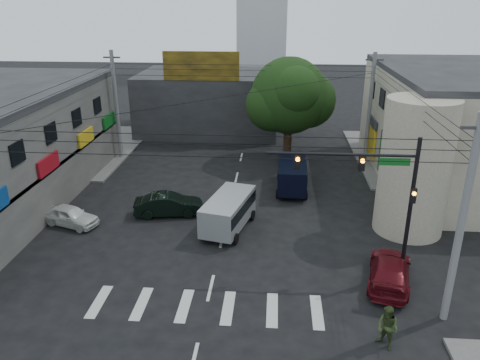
# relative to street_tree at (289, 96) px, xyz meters

# --- Properties ---
(ground) EXTENTS (160.00, 160.00, 0.00)m
(ground) POSITION_rel_street_tree_xyz_m (-4.00, -17.00, -5.47)
(ground) COLOR black
(ground) RESTS_ON ground
(sidewalk_far_left) EXTENTS (16.00, 16.00, 0.15)m
(sidewalk_far_left) POSITION_rel_street_tree_xyz_m (-22.00, 1.00, -5.40)
(sidewalk_far_left) COLOR #514F4C
(sidewalk_far_left) RESTS_ON ground
(sidewalk_far_right) EXTENTS (16.00, 16.00, 0.15)m
(sidewalk_far_right) POSITION_rel_street_tree_xyz_m (14.00, 1.00, -5.40)
(sidewalk_far_right) COLOR #514F4C
(sidewalk_far_right) RESTS_ON ground
(building_right) EXTENTS (14.00, 18.00, 8.00)m
(building_right) POSITION_rel_street_tree_xyz_m (14.00, -4.00, -1.47)
(building_right) COLOR gray
(building_right) RESTS_ON ground
(corner_column) EXTENTS (4.00, 4.00, 8.00)m
(corner_column) POSITION_rel_street_tree_xyz_m (7.00, -13.00, -1.47)
(corner_column) COLOR gray
(corner_column) RESTS_ON ground
(building_far) EXTENTS (14.00, 10.00, 6.00)m
(building_far) POSITION_rel_street_tree_xyz_m (-8.00, 9.00, -2.47)
(building_far) COLOR #232326
(building_far) RESTS_ON ground
(billboard) EXTENTS (7.00, 0.30, 2.60)m
(billboard) POSITION_rel_street_tree_xyz_m (-8.00, 4.10, 1.83)
(billboard) COLOR olive
(billboard) RESTS_ON building_far
(street_tree) EXTENTS (6.40, 6.40, 8.70)m
(street_tree) POSITION_rel_street_tree_xyz_m (0.00, 0.00, 0.00)
(street_tree) COLOR black
(street_tree) RESTS_ON ground
(traffic_gantry) EXTENTS (7.10, 0.35, 7.20)m
(traffic_gantry) POSITION_rel_street_tree_xyz_m (3.82, -18.00, -0.64)
(traffic_gantry) COLOR black
(traffic_gantry) RESTS_ON ground
(utility_pole_near_right) EXTENTS (0.32, 0.32, 9.20)m
(utility_pole_near_right) POSITION_rel_street_tree_xyz_m (6.50, -21.50, -0.87)
(utility_pole_near_right) COLOR #59595B
(utility_pole_near_right) RESTS_ON ground
(utility_pole_far_left) EXTENTS (0.32, 0.32, 9.20)m
(utility_pole_far_left) POSITION_rel_street_tree_xyz_m (-14.50, -1.00, -0.87)
(utility_pole_far_left) COLOR #59595B
(utility_pole_far_left) RESTS_ON ground
(utility_pole_far_right) EXTENTS (0.32, 0.32, 9.20)m
(utility_pole_far_right) POSITION_rel_street_tree_xyz_m (6.50, -1.00, -0.87)
(utility_pole_far_right) COLOR #59595B
(utility_pole_far_right) RESTS_ON ground
(dark_sedan) EXTENTS (2.96, 4.85, 1.43)m
(dark_sedan) POSITION_rel_street_tree_xyz_m (-7.79, -12.07, -4.76)
(dark_sedan) COLOR black
(dark_sedan) RESTS_ON ground
(white_compact) EXTENTS (3.66, 4.53, 1.24)m
(white_compact) POSITION_rel_street_tree_xyz_m (-13.51, -13.97, -4.85)
(white_compact) COLOR silver
(white_compact) RESTS_ON ground
(maroon_sedan) EXTENTS (4.13, 5.65, 1.38)m
(maroon_sedan) POSITION_rel_street_tree_xyz_m (4.67, -18.86, -4.78)
(maroon_sedan) COLOR #500B12
(maroon_sedan) RESTS_ON ground
(silver_minivan) EXTENTS (5.74, 4.25, 2.06)m
(silver_minivan) POSITION_rel_street_tree_xyz_m (-3.76, -13.75, -4.44)
(silver_minivan) COLOR gray
(silver_minivan) RESTS_ON ground
(navy_van) EXTENTS (5.31, 2.25, 2.08)m
(navy_van) POSITION_rel_street_tree_xyz_m (0.24, -7.03, -4.43)
(navy_van) COLOR black
(navy_van) RESTS_ON ground
(traffic_officer) EXTENTS (0.60, 0.41, 1.57)m
(traffic_officer) POSITION_rel_street_tree_xyz_m (-5.09, -15.21, -4.69)
(traffic_officer) COLOR #171B51
(traffic_officer) RESTS_ON ground
(pedestrian_olive) EXTENTS (1.62, 1.62, 1.88)m
(pedestrian_olive) POSITION_rel_street_tree_xyz_m (3.56, -23.54, -4.53)
(pedestrian_olive) COLOR #2E3D1C
(pedestrian_olive) RESTS_ON ground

